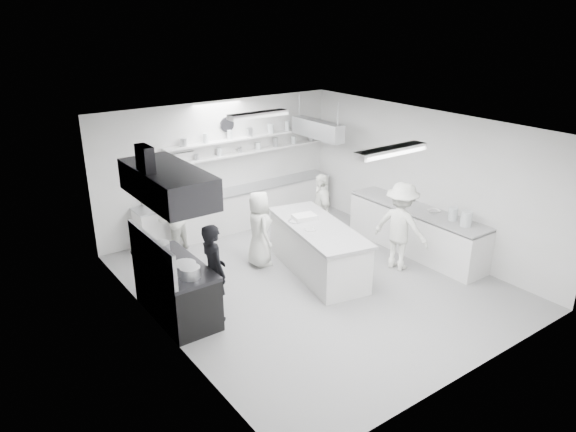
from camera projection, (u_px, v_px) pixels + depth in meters
floor at (312, 281)px, 10.26m from camera, size 6.00×7.00×0.02m
ceiling at (315, 126)px, 9.17m from camera, size 6.00×7.00×0.02m
wall_back at (220, 166)px, 12.37m from camera, size 6.00×0.04×3.00m
wall_front at (477, 282)px, 7.07m from camera, size 6.00×0.04×3.00m
wall_left at (158, 248)px, 8.08m from camera, size 0.04×7.00×3.00m
wall_right at (424, 180)px, 11.35m from camera, size 0.04×7.00×3.00m
stove at (177, 291)px, 8.98m from camera, size 0.80×1.80×0.90m
exhaust_hood at (167, 184)px, 8.30m from camera, size 0.85×2.00×0.50m
back_counter at (239, 209)px, 12.68m from camera, size 5.00×0.60×0.92m
shelf_lower at (248, 152)px, 12.56m from camera, size 4.20×0.26×0.04m
shelf_upper at (248, 137)px, 12.43m from camera, size 4.20×0.26×0.04m
pass_through_window at (168, 178)px, 11.66m from camera, size 1.30×0.04×1.00m
wall_clock at (227, 124)px, 12.10m from camera, size 0.32×0.05×0.32m
right_counter at (415, 231)px, 11.38m from camera, size 0.74×3.30×0.94m
pot_rack at (317, 129)px, 12.34m from camera, size 0.30×1.60×0.40m
light_fixture_front at (391, 151)px, 7.84m from camera, size 1.30×0.25×0.10m
light_fixture_rear at (258, 115)px, 10.56m from camera, size 1.30×0.25×0.10m
prep_island at (318, 250)px, 10.49m from camera, size 1.44×2.68×0.94m
stove_pot at (185, 269)px, 8.47m from camera, size 0.37×0.37×0.22m
cook_stove at (214, 272)px, 8.77m from camera, size 0.44×0.64×1.69m
cook_back at (171, 218)px, 11.22m from camera, size 0.97×0.91×1.58m
cook_island_left at (259, 229)px, 10.68m from camera, size 0.64×0.85×1.56m
cook_island_right at (321, 210)px, 11.59m from camera, size 0.76×1.03×1.63m
cook_right at (401, 226)px, 10.49m from camera, size 0.94×1.29×1.79m
bowl_island_a at (295, 222)px, 10.51m from camera, size 0.30×0.30×0.06m
bowl_island_b at (310, 231)px, 10.09m from camera, size 0.25×0.25×0.07m
bowl_right at (434, 211)px, 11.06m from camera, size 0.34×0.34×0.06m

